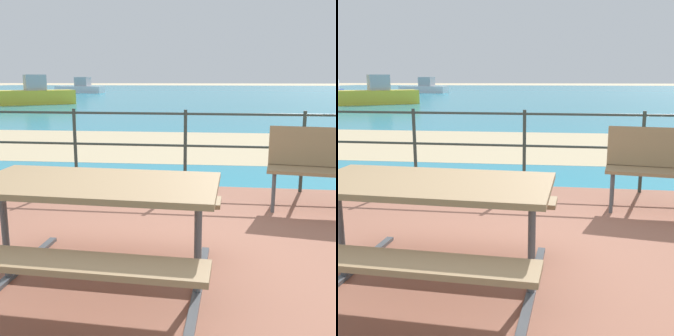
% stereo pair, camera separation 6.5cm
% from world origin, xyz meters
% --- Properties ---
extents(ground_plane, '(240.00, 240.00, 0.00)m').
position_xyz_m(ground_plane, '(0.00, 0.00, 0.00)').
color(ground_plane, beige).
extents(patio_paving, '(6.40, 5.20, 0.06)m').
position_xyz_m(patio_paving, '(0.00, 0.00, 0.03)').
color(patio_paving, '#935B47').
rests_on(patio_paving, ground).
extents(sea_water, '(90.00, 90.00, 0.01)m').
position_xyz_m(sea_water, '(0.00, 40.00, 0.01)').
color(sea_water, teal).
rests_on(sea_water, ground).
extents(beach_strip, '(54.07, 5.41, 0.01)m').
position_xyz_m(beach_strip, '(0.00, 6.44, 0.01)').
color(beach_strip, tan).
rests_on(beach_strip, ground).
extents(picnic_table, '(1.66, 1.56, 0.76)m').
position_xyz_m(picnic_table, '(-0.36, -0.27, 0.65)').
color(picnic_table, '#8C704C').
rests_on(picnic_table, patio_paving).
extents(railing_fence, '(5.94, 0.04, 1.03)m').
position_xyz_m(railing_fence, '(0.00, 2.47, 0.71)').
color(railing_fence, '#2D3833').
rests_on(railing_fence, patio_paving).
extents(boat_near, '(5.21, 4.05, 1.67)m').
position_xyz_m(boat_near, '(-10.41, 20.04, 0.54)').
color(boat_near, yellow).
rests_on(boat_near, sea_water).
extents(boat_mid, '(5.70, 2.29, 1.57)m').
position_xyz_m(boat_mid, '(-13.85, 39.07, 0.52)').
color(boat_mid, silver).
rests_on(boat_mid, sea_water).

